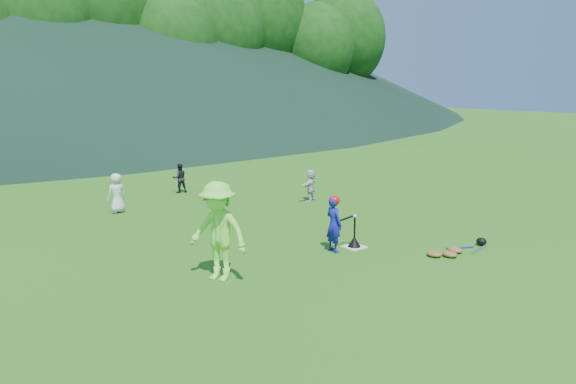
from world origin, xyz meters
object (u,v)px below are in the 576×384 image
object	(u,v)px
home_plate	(354,247)
fielder_d	(310,185)
batter_child	(334,224)
adult_coach	(218,231)
fielder_a	(117,193)
equipment_pile	(456,250)
fielder_b	(180,178)
batting_tee	(354,242)

from	to	relation	value
home_plate	fielder_d	xyz separation A→B (m)	(2.45, 4.55, 0.50)
home_plate	batter_child	world-z (taller)	batter_child
home_plate	adult_coach	bearing A→B (deg)	179.35
fielder_a	equipment_pile	bearing A→B (deg)	106.92
fielder_b	fielder_a	bearing A→B (deg)	42.01
home_plate	batting_tee	world-z (taller)	batting_tee
batter_child	batting_tee	world-z (taller)	batter_child
fielder_b	home_plate	bearing A→B (deg)	103.46
fielder_b	fielder_d	size ratio (longest dim) A/B	0.99
home_plate	fielder_b	bearing A→B (deg)	91.56
home_plate	fielder_d	bearing A→B (deg)	61.67
fielder_b	batting_tee	size ratio (longest dim) A/B	1.48
fielder_a	fielder_b	bearing A→B (deg)	-161.40
adult_coach	fielder_b	distance (m)	8.90
fielder_a	equipment_pile	distance (m)	9.50
equipment_pile	batter_child	bearing A→B (deg)	140.12
equipment_pile	batting_tee	bearing A→B (deg)	131.95
batting_tee	adult_coach	bearing A→B (deg)	179.35
adult_coach	fielder_b	world-z (taller)	adult_coach
home_plate	fielder_a	world-z (taller)	fielder_a
batting_tee	batter_child	bearing A→B (deg)	173.45
fielder_a	fielder_d	world-z (taller)	fielder_a
fielder_d	equipment_pile	bearing A→B (deg)	52.79
home_plate	equipment_pile	size ratio (longest dim) A/B	0.25
home_plate	batter_child	xyz separation A→B (m)	(-0.58, 0.07, 0.61)
fielder_b	fielder_d	bearing A→B (deg)	137.49
home_plate	equipment_pile	bearing A→B (deg)	-48.05
home_plate	fielder_d	world-z (taller)	fielder_d
adult_coach	fielder_a	bearing A→B (deg)	149.89
batting_tee	equipment_pile	world-z (taller)	batting_tee
home_plate	batter_child	bearing A→B (deg)	173.45
fielder_d	batting_tee	xyz separation A→B (m)	(-2.45, -4.55, -0.38)
fielder_b	batter_child	bearing A→B (deg)	99.47
fielder_a	equipment_pile	xyz separation A→B (m)	(4.52, -8.34, -0.51)
home_plate	fielder_a	xyz separation A→B (m)	(-3.02, 6.68, 0.56)
batter_child	fielder_d	world-z (taller)	batter_child
fielder_d	equipment_pile	xyz separation A→B (m)	(-0.96, -6.22, -0.44)
adult_coach	fielder_a	size ratio (longest dim) A/B	1.66
adult_coach	fielder_b	bearing A→B (deg)	132.47
equipment_pile	fielder_a	bearing A→B (deg)	118.43
adult_coach	fielder_d	xyz separation A→B (m)	(5.98, 4.51, -0.44)
fielder_a	fielder_d	xyz separation A→B (m)	(5.47, -2.13, -0.07)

